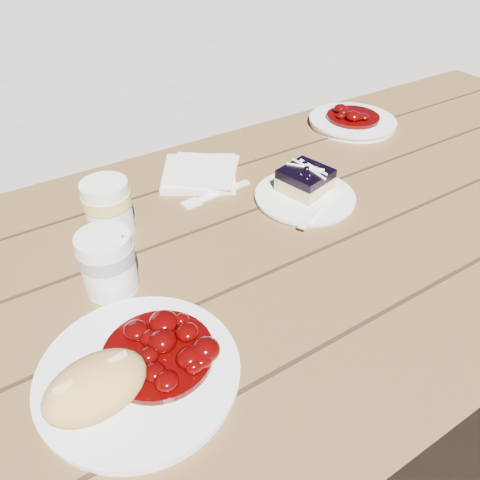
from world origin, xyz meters
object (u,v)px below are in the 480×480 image
blueberry_cake (305,180)px  second_plate (352,122)px  main_plate (139,374)px  dessert_plate (305,197)px  picnic_table (278,294)px  coffee_cup (108,263)px  second_cup (108,208)px  bread_roll (96,387)px

blueberry_cake → second_plate: bearing=18.1°
main_plate → second_plate: same height
dessert_plate → second_plate: (0.32, 0.21, 0.00)m
picnic_table → blueberry_cake: size_ratio=19.45×
coffee_cup → second_plate: bearing=18.6°
picnic_table → second_cup: size_ratio=20.06×
bread_roll → second_plate: bread_roll is taller
picnic_table → blueberry_cake: (0.11, 0.07, 0.20)m
coffee_cup → second_plate: 0.76m
coffee_cup → second_cup: 0.15m
main_plate → second_plate: (0.75, 0.42, 0.00)m
dessert_plate → second_plate: bearing=33.0°
dessert_plate → coffee_cup: 0.41m
bread_roll → dessert_plate: size_ratio=0.64×
blueberry_cake → coffee_cup: coffee_cup is taller
bread_roll → second_plate: (0.81, 0.44, -0.04)m
picnic_table → second_cup: second_cup is taller
blueberry_cake → second_plate: (0.31, 0.19, -0.03)m
dessert_plate → coffee_cup: (-0.40, -0.04, 0.04)m
main_plate → bread_roll: bread_roll is taller
main_plate → blueberry_cake: size_ratio=2.42×
blueberry_cake → second_plate: 0.36m
dessert_plate → second_plate: 0.38m
second_cup → main_plate: bearing=-104.4°
blueberry_cake → second_cup: bearing=152.5°
picnic_table → blueberry_cake: bearing=34.6°
main_plate → coffee_cup: (0.03, 0.18, 0.04)m
coffee_cup → dessert_plate: bearing=5.1°
main_plate → bread_roll: bearing=-160.0°
picnic_table → coffee_cup: bearing=175.9°
bread_roll → dessert_plate: bread_roll is taller
dessert_plate → second_cup: (-0.35, 0.10, 0.04)m
coffee_cup → second_plate: size_ratio=0.47×
dessert_plate → second_plate: second_plate is taller
picnic_table → dessert_plate: dessert_plate is taller
coffee_cup → second_cup: (0.05, 0.14, 0.00)m
second_plate → second_cup: (-0.67, -0.10, 0.04)m
second_cup → second_plate: bearing=8.8°
main_plate → second_cup: bearing=75.6°
blueberry_cake → dessert_plate: bearing=-137.5°
main_plate → dessert_plate: (0.43, 0.21, -0.00)m
main_plate → blueberry_cake: (0.44, 0.23, 0.03)m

